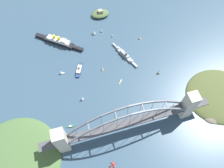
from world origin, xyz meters
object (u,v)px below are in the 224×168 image
object	(u,v)px
naval_cruiser	(125,55)
fort_island_mid_harbor	(100,14)
harbor_arch_bridge	(128,122)
small_boat_2	(102,68)
small_boat_8	(159,72)
small_boat_6	(82,99)
small_boat_9	(139,38)
seaplane_second_in_formation	(113,165)
small_boat_4	(94,32)
small_boat_7	(71,126)
small_boat_1	(101,30)
small_boat_5	(61,72)
small_boat_3	(121,82)
ocean_liner	(59,41)
small_boat_0	(112,35)
harbor_ferry_steamer	(79,70)

from	to	relation	value
naval_cruiser	fort_island_mid_harbor	world-z (taller)	naval_cruiser
harbor_arch_bridge	small_boat_2	xyz separation A→B (m)	(-6.88, 117.84, -27.60)
small_boat_2	small_boat_8	size ratio (longest dim) A/B	0.71
small_boat_6	small_boat_9	xyz separation A→B (m)	(137.06, 100.06, -1.22)
seaplane_second_in_formation	small_boat_4	world-z (taller)	small_boat_4
fort_island_mid_harbor	small_boat_2	xyz separation A→B (m)	(-31.83, -136.08, -1.43)
small_boat_7	small_boat_2	bearing A→B (deg)	50.15
small_boat_1	small_boat_5	distance (m)	122.95
small_boat_5	small_boat_6	distance (m)	66.47
small_boat_3	small_boat_5	distance (m)	107.13
small_boat_1	small_boat_7	xyz separation A→B (m)	(-96.83, -179.86, -3.06)
harbor_arch_bridge	small_boat_4	distance (m)	207.00
fort_island_mid_harbor	small_boat_2	size ratio (longest dim) A/B	5.05
small_boat_3	small_boat_4	world-z (taller)	small_boat_4
seaplane_second_in_formation	small_boat_2	distance (m)	164.81
small_boat_3	small_boat_7	size ratio (longest dim) A/B	0.72
ocean_liner	small_boat_6	distance (m)	133.71
small_boat_8	small_boat_4	bearing A→B (deg)	125.72
fort_island_mid_harbor	small_boat_3	distance (m)	170.29
small_boat_0	small_boat_3	size ratio (longest dim) A/B	0.70
small_boat_2	small_boat_7	xyz separation A→B (m)	(-74.65, -89.45, -2.54)
harbor_arch_bridge	small_boat_5	xyz separation A→B (m)	(-79.67, 130.16, -26.36)
ocean_liner	naval_cruiser	world-z (taller)	ocean_liner
small_boat_3	small_boat_4	bearing A→B (deg)	98.25
small_boat_4	small_boat_8	world-z (taller)	small_boat_4
small_boat_2	small_boat_7	distance (m)	116.53
ocean_liner	small_boat_0	distance (m)	105.45
seaplane_second_in_formation	small_boat_6	xyz separation A→B (m)	(-20.18, 113.24, 1.96)
ocean_liner	small_boat_4	world-z (taller)	ocean_liner
harbor_arch_bridge	small_boat_5	size ratio (longest dim) A/B	25.02
ocean_liner	small_boat_7	distance (m)	173.13
naval_cruiser	small_boat_5	bearing A→B (deg)	-177.15
ocean_liner	small_boat_3	distance (m)	147.17
small_boat_1	seaplane_second_in_formation	bearing A→B (deg)	-101.12
naval_cruiser	small_boat_9	size ratio (longest dim) A/B	10.62
seaplane_second_in_formation	small_boat_1	bearing A→B (deg)	78.88
harbor_arch_bridge	harbor_ferry_steamer	distance (m)	138.74
seaplane_second_in_formation	small_boat_7	distance (m)	86.92
fort_island_mid_harbor	small_boat_0	distance (m)	64.98
harbor_arch_bridge	harbor_ferry_steamer	size ratio (longest dim) A/B	8.09
naval_cruiser	small_boat_8	xyz separation A→B (m)	(46.27, -53.91, 1.86)
ocean_liner	small_boat_6	xyz separation A→B (m)	(17.25, -132.59, -1.30)
small_boat_8	small_boat_9	size ratio (longest dim) A/B	1.66
harbor_arch_bridge	small_boat_1	bearing A→B (deg)	85.80
harbor_arch_bridge	ocean_liner	world-z (taller)	harbor_arch_bridge
small_boat_6	harbor_ferry_steamer	bearing A→B (deg)	82.91
seaplane_second_in_formation	small_boat_7	world-z (taller)	seaplane_second_in_formation
ocean_liner	small_boat_1	world-z (taller)	ocean_liner
fort_island_mid_harbor	small_boat_7	distance (m)	249.43
small_boat_4	harbor_arch_bridge	bearing A→B (deg)	-89.79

